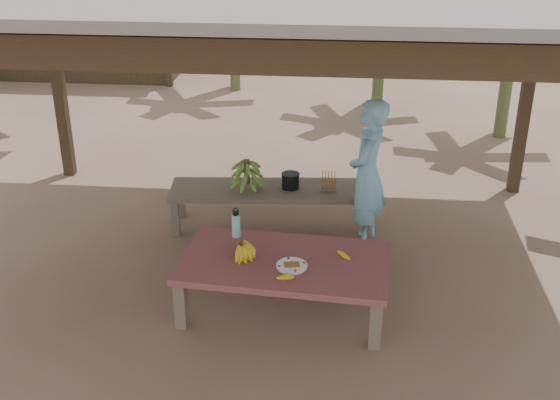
# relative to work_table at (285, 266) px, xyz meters

# --- Properties ---
(ground) EXTENTS (80.00, 80.00, 0.00)m
(ground) POSITION_rel_work_table_xyz_m (-0.24, 0.54, -0.43)
(ground) COLOR brown
(ground) RESTS_ON ground
(work_table) EXTENTS (1.88, 1.14, 0.50)m
(work_table) POSITION_rel_work_table_xyz_m (0.00, 0.00, 0.00)
(work_table) COLOR brown
(work_table) RESTS_ON ground
(bench) EXTENTS (2.24, 0.78, 0.45)m
(bench) POSITION_rel_work_table_xyz_m (-0.28, 1.61, -0.04)
(bench) COLOR brown
(bench) RESTS_ON ground
(ripe_banana_bunch) EXTENTS (0.32, 0.30, 0.15)m
(ripe_banana_bunch) POSITION_rel_work_table_xyz_m (-0.38, 0.02, 0.14)
(ripe_banana_bunch) COLOR yellow
(ripe_banana_bunch) RESTS_ON work_table
(plate) EXTENTS (0.27, 0.27, 0.04)m
(plate) POSITION_rel_work_table_xyz_m (0.07, -0.13, 0.08)
(plate) COLOR white
(plate) RESTS_ON work_table
(loose_banana_front) EXTENTS (0.17, 0.09, 0.04)m
(loose_banana_front) POSITION_rel_work_table_xyz_m (0.03, -0.33, 0.09)
(loose_banana_front) COLOR yellow
(loose_banana_front) RESTS_ON work_table
(loose_banana_side) EXTENTS (0.14, 0.15, 0.04)m
(loose_banana_side) POSITION_rel_work_table_xyz_m (0.51, 0.09, 0.09)
(loose_banana_side) COLOR yellow
(loose_banana_side) RESTS_ON work_table
(water_flask) EXTENTS (0.08, 0.08, 0.29)m
(water_flask) POSITION_rel_work_table_xyz_m (-0.48, 0.39, 0.19)
(water_flask) COLOR #40C5C9
(water_flask) RESTS_ON work_table
(green_banana_stalk) EXTENTS (0.33, 0.33, 0.35)m
(green_banana_stalk) POSITION_rel_work_table_xyz_m (-0.55, 1.59, 0.19)
(green_banana_stalk) COLOR #598C2D
(green_banana_stalk) RESTS_ON bench
(cooking_pot) EXTENTS (0.19, 0.19, 0.16)m
(cooking_pot) POSITION_rel_work_table_xyz_m (-0.08, 1.65, 0.09)
(cooking_pot) COLOR black
(cooking_pot) RESTS_ON bench
(skewer_rack) EXTENTS (0.19, 0.09, 0.24)m
(skewer_rack) POSITION_rel_work_table_xyz_m (0.33, 1.61, 0.14)
(skewer_rack) COLOR #A57F47
(skewer_rack) RESTS_ON bench
(woman) EXTENTS (0.51, 0.65, 1.56)m
(woman) POSITION_rel_work_table_xyz_m (0.72, 1.33, 0.35)
(woman) COLOR #6CACCD
(woman) RESTS_ON ground
(hut) EXTENTS (4.40, 3.43, 2.85)m
(hut) POSITION_rel_work_table_xyz_m (-4.74, 8.54, 0.67)
(hut) COLOR black
(hut) RESTS_ON ground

